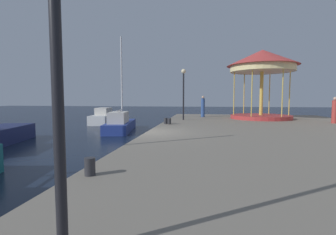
{
  "coord_description": "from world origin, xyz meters",
  "views": [
    {
      "loc": [
        2.93,
        -12.38,
        2.53
      ],
      "look_at": [
        0.48,
        4.21,
        1.21
      ],
      "focal_mm": 26.63,
      "sensor_mm": 36.0,
      "label": 1
    }
  ],
  "objects_px": {
    "bollard_north": "(90,167)",
    "person_by_the_water": "(335,111)",
    "motorboat_white": "(104,117)",
    "sailboat_blue": "(120,124)",
    "lamp_post_mid_promenade": "(183,85)",
    "carousel": "(262,67)",
    "bollard_center": "(166,121)",
    "bollard_south": "(169,121)",
    "person_near_carousel": "(203,107)"
  },
  "relations": [
    {
      "from": "bollard_north",
      "to": "person_by_the_water",
      "type": "height_order",
      "value": "person_by_the_water"
    },
    {
      "from": "motorboat_white",
      "to": "sailboat_blue",
      "type": "bearing_deg",
      "value": -56.47
    },
    {
      "from": "lamp_post_mid_promenade",
      "to": "person_by_the_water",
      "type": "relative_size",
      "value": 2.2
    },
    {
      "from": "carousel",
      "to": "lamp_post_mid_promenade",
      "type": "bearing_deg",
      "value": -161.37
    },
    {
      "from": "lamp_post_mid_promenade",
      "to": "bollard_center",
      "type": "relative_size",
      "value": 9.94
    },
    {
      "from": "motorboat_white",
      "to": "carousel",
      "type": "xyz_separation_m",
      "value": [
        14.49,
        -1.71,
        4.46
      ]
    },
    {
      "from": "carousel",
      "to": "bollard_south",
      "type": "height_order",
      "value": "carousel"
    },
    {
      "from": "lamp_post_mid_promenade",
      "to": "person_near_carousel",
      "type": "xyz_separation_m",
      "value": [
        1.5,
        3.2,
        -1.84
      ]
    },
    {
      "from": "lamp_post_mid_promenade",
      "to": "motorboat_white",
      "type": "bearing_deg",
      "value": 154.93
    },
    {
      "from": "carousel",
      "to": "bollard_center",
      "type": "bearing_deg",
      "value": -143.54
    },
    {
      "from": "motorboat_white",
      "to": "sailboat_blue",
      "type": "relative_size",
      "value": 0.66
    },
    {
      "from": "carousel",
      "to": "person_near_carousel",
      "type": "xyz_separation_m",
      "value": [
        -4.8,
        1.08,
        -3.35
      ]
    },
    {
      "from": "lamp_post_mid_promenade",
      "to": "bollard_center",
      "type": "xyz_separation_m",
      "value": [
        -0.91,
        -3.2,
        -2.55
      ]
    },
    {
      "from": "bollard_center",
      "to": "bollard_south",
      "type": "distance_m",
      "value": 0.33
    },
    {
      "from": "person_near_carousel",
      "to": "person_by_the_water",
      "type": "relative_size",
      "value": 1.06
    },
    {
      "from": "motorboat_white",
      "to": "bollard_south",
      "type": "distance_m",
      "value": 10.46
    },
    {
      "from": "bollard_south",
      "to": "person_by_the_water",
      "type": "xyz_separation_m",
      "value": [
        11.06,
        2.3,
        0.65
      ]
    },
    {
      "from": "bollard_south",
      "to": "person_by_the_water",
      "type": "bearing_deg",
      "value": 11.74
    },
    {
      "from": "carousel",
      "to": "bollard_south",
      "type": "distance_m",
      "value": 9.74
    },
    {
      "from": "lamp_post_mid_promenade",
      "to": "person_by_the_water",
      "type": "xyz_separation_m",
      "value": [
        10.43,
        -1.1,
        -1.9
      ]
    },
    {
      "from": "sailboat_blue",
      "to": "lamp_post_mid_promenade",
      "type": "xyz_separation_m",
      "value": [
        4.71,
        1.43,
        2.96
      ]
    },
    {
      "from": "bollard_south",
      "to": "lamp_post_mid_promenade",
      "type": "bearing_deg",
      "value": 79.38
    },
    {
      "from": "motorboat_white",
      "to": "bollard_south",
      "type": "xyz_separation_m",
      "value": [
        7.56,
        -7.23,
        0.4
      ]
    },
    {
      "from": "lamp_post_mid_promenade",
      "to": "bollard_center",
      "type": "bearing_deg",
      "value": -105.81
    },
    {
      "from": "carousel",
      "to": "bollard_north",
      "type": "xyz_separation_m",
      "value": [
        -7.17,
        -16.48,
        -4.05
      ]
    },
    {
      "from": "sailboat_blue",
      "to": "carousel",
      "type": "distance_m",
      "value": 12.4
    },
    {
      "from": "person_near_carousel",
      "to": "bollard_north",
      "type": "bearing_deg",
      "value": -97.69
    },
    {
      "from": "sailboat_blue",
      "to": "person_by_the_water",
      "type": "xyz_separation_m",
      "value": [
        15.13,
        0.33,
        1.06
      ]
    },
    {
      "from": "motorboat_white",
      "to": "bollard_center",
      "type": "distance_m",
      "value": 10.13
    },
    {
      "from": "bollard_center",
      "to": "lamp_post_mid_promenade",
      "type": "bearing_deg",
      "value": 74.19
    },
    {
      "from": "sailboat_blue",
      "to": "person_by_the_water",
      "type": "bearing_deg",
      "value": 1.26
    },
    {
      "from": "bollard_south",
      "to": "person_near_carousel",
      "type": "xyz_separation_m",
      "value": [
        2.14,
        6.59,
        0.7
      ]
    },
    {
      "from": "bollard_center",
      "to": "bollard_south",
      "type": "relative_size",
      "value": 1.0
    },
    {
      "from": "motorboat_white",
      "to": "person_near_carousel",
      "type": "bearing_deg",
      "value": -3.74
    },
    {
      "from": "motorboat_white",
      "to": "bollard_center",
      "type": "height_order",
      "value": "motorboat_white"
    },
    {
      "from": "carousel",
      "to": "bollard_center",
      "type": "xyz_separation_m",
      "value": [
        -7.2,
        -5.32,
        -4.05
      ]
    },
    {
      "from": "motorboat_white",
      "to": "bollard_center",
      "type": "xyz_separation_m",
      "value": [
        7.29,
        -7.03,
        0.4
      ]
    },
    {
      "from": "carousel",
      "to": "bollard_south",
      "type": "bearing_deg",
      "value": -141.48
    },
    {
      "from": "bollard_north",
      "to": "bollard_center",
      "type": "bearing_deg",
      "value": 90.17
    },
    {
      "from": "person_near_carousel",
      "to": "person_by_the_water",
      "type": "distance_m",
      "value": 9.91
    },
    {
      "from": "sailboat_blue",
      "to": "motorboat_white",
      "type": "bearing_deg",
      "value": 123.53
    },
    {
      "from": "bollard_south",
      "to": "carousel",
      "type": "bearing_deg",
      "value": 38.52
    },
    {
      "from": "carousel",
      "to": "person_near_carousel",
      "type": "bearing_deg",
      "value": 167.36
    },
    {
      "from": "sailboat_blue",
      "to": "lamp_post_mid_promenade",
      "type": "bearing_deg",
      "value": 16.88
    },
    {
      "from": "lamp_post_mid_promenade",
      "to": "bollard_center",
      "type": "distance_m",
      "value": 4.19
    },
    {
      "from": "lamp_post_mid_promenade",
      "to": "bollard_south",
      "type": "height_order",
      "value": "lamp_post_mid_promenade"
    },
    {
      "from": "bollard_south",
      "to": "person_near_carousel",
      "type": "height_order",
      "value": "person_near_carousel"
    },
    {
      "from": "person_by_the_water",
      "to": "bollard_south",
      "type": "bearing_deg",
      "value": -168.26
    },
    {
      "from": "person_near_carousel",
      "to": "person_by_the_water",
      "type": "height_order",
      "value": "person_near_carousel"
    },
    {
      "from": "person_near_carousel",
      "to": "bollard_center",
      "type": "bearing_deg",
      "value": -110.6
    }
  ]
}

